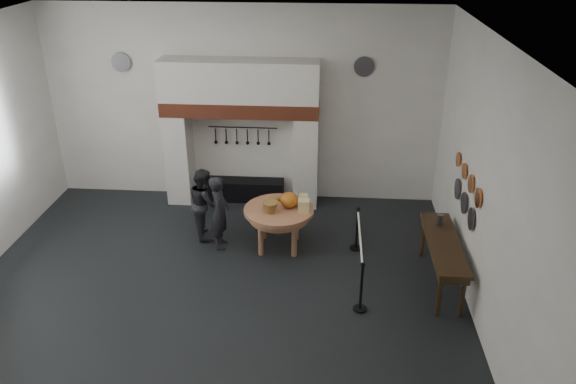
# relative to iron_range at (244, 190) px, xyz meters

# --- Properties ---
(floor) EXTENTS (9.00, 8.00, 0.02)m
(floor) POSITION_rel_iron_range_xyz_m (0.00, -3.72, -0.25)
(floor) COLOR black
(floor) RESTS_ON ground
(ceiling) EXTENTS (9.00, 8.00, 0.02)m
(ceiling) POSITION_rel_iron_range_xyz_m (0.00, -3.72, 4.25)
(ceiling) COLOR silver
(ceiling) RESTS_ON wall_back
(wall_back) EXTENTS (9.00, 0.02, 4.50)m
(wall_back) POSITION_rel_iron_range_xyz_m (0.00, 0.28, 2.00)
(wall_back) COLOR white
(wall_back) RESTS_ON floor
(wall_front) EXTENTS (9.00, 0.02, 4.50)m
(wall_front) POSITION_rel_iron_range_xyz_m (0.00, -7.72, 2.00)
(wall_front) COLOR white
(wall_front) RESTS_ON floor
(wall_right) EXTENTS (0.02, 8.00, 4.50)m
(wall_right) POSITION_rel_iron_range_xyz_m (4.50, -3.72, 2.00)
(wall_right) COLOR white
(wall_right) RESTS_ON floor
(chimney_pier_left) EXTENTS (0.55, 0.70, 2.15)m
(chimney_pier_left) POSITION_rel_iron_range_xyz_m (-1.48, -0.07, 0.82)
(chimney_pier_left) COLOR silver
(chimney_pier_left) RESTS_ON floor
(chimney_pier_right) EXTENTS (0.55, 0.70, 2.15)m
(chimney_pier_right) POSITION_rel_iron_range_xyz_m (1.48, -0.07, 0.82)
(chimney_pier_right) COLOR silver
(chimney_pier_right) RESTS_ON floor
(hearth_brick_band) EXTENTS (3.50, 0.72, 0.32)m
(hearth_brick_band) POSITION_rel_iron_range_xyz_m (0.00, -0.07, 2.06)
(hearth_brick_band) COLOR #9E442B
(hearth_brick_band) RESTS_ON chimney_pier_left
(chimney_hood) EXTENTS (3.50, 0.70, 0.90)m
(chimney_hood) POSITION_rel_iron_range_xyz_m (0.00, -0.07, 2.67)
(chimney_hood) COLOR silver
(chimney_hood) RESTS_ON hearth_brick_band
(iron_range) EXTENTS (1.90, 0.45, 0.50)m
(iron_range) POSITION_rel_iron_range_xyz_m (0.00, 0.00, 0.00)
(iron_range) COLOR black
(iron_range) RESTS_ON floor
(utensil_rail) EXTENTS (1.60, 0.02, 0.02)m
(utensil_rail) POSITION_rel_iron_range_xyz_m (0.00, 0.20, 1.50)
(utensil_rail) COLOR black
(utensil_rail) RESTS_ON wall_back
(work_table) EXTENTS (1.76, 1.76, 0.07)m
(work_table) POSITION_rel_iron_range_xyz_m (1.03, -2.10, 0.59)
(work_table) COLOR tan
(work_table) RESTS_ON floor
(pumpkin) EXTENTS (0.36, 0.36, 0.31)m
(pumpkin) POSITION_rel_iron_range_xyz_m (1.23, -2.00, 0.78)
(pumpkin) COLOR orange
(pumpkin) RESTS_ON work_table
(cheese_block_big) EXTENTS (0.22, 0.22, 0.24)m
(cheese_block_big) POSITION_rel_iron_range_xyz_m (1.53, -2.15, 0.74)
(cheese_block_big) COLOR #E9D58B
(cheese_block_big) RESTS_ON work_table
(cheese_block_small) EXTENTS (0.18, 0.18, 0.20)m
(cheese_block_small) POSITION_rel_iron_range_xyz_m (1.51, -1.85, 0.72)
(cheese_block_small) COLOR #D4D37F
(cheese_block_small) RESTS_ON work_table
(wicker_basket) EXTENTS (0.40, 0.40, 0.22)m
(wicker_basket) POSITION_rel_iron_range_xyz_m (0.88, -2.25, 0.73)
(wicker_basket) COLOR #8F5D34
(wicker_basket) RESTS_ON work_table
(bread_loaf) EXTENTS (0.31, 0.18, 0.13)m
(bread_loaf) POSITION_rel_iron_range_xyz_m (0.93, -1.75, 0.69)
(bread_loaf) COLOR #AC6C3D
(bread_loaf) RESTS_ON work_table
(visitor_near) EXTENTS (0.41, 0.59, 1.56)m
(visitor_near) POSITION_rel_iron_range_xyz_m (-0.15, -2.16, 0.53)
(visitor_near) COLOR black
(visitor_near) RESTS_ON floor
(visitor_far) EXTENTS (0.80, 0.90, 1.53)m
(visitor_far) POSITION_rel_iron_range_xyz_m (-0.55, -1.76, 0.51)
(visitor_far) COLOR #222327
(visitor_far) RESTS_ON floor
(side_table) EXTENTS (0.55, 2.20, 0.06)m
(side_table) POSITION_rel_iron_range_xyz_m (4.10, -3.19, 0.62)
(side_table) COLOR #352713
(side_table) RESTS_ON floor
(pewter_jug) EXTENTS (0.12, 0.12, 0.22)m
(pewter_jug) POSITION_rel_iron_range_xyz_m (4.10, -2.59, 0.76)
(pewter_jug) COLOR #48484D
(pewter_jug) RESTS_ON side_table
(copper_pan_a) EXTENTS (0.03, 0.34, 0.34)m
(copper_pan_a) POSITION_rel_iron_range_xyz_m (4.46, -3.52, 1.70)
(copper_pan_a) COLOR #C6662D
(copper_pan_a) RESTS_ON wall_right
(copper_pan_b) EXTENTS (0.03, 0.32, 0.32)m
(copper_pan_b) POSITION_rel_iron_range_xyz_m (4.46, -2.97, 1.70)
(copper_pan_b) COLOR #C6662D
(copper_pan_b) RESTS_ON wall_right
(copper_pan_c) EXTENTS (0.03, 0.30, 0.30)m
(copper_pan_c) POSITION_rel_iron_range_xyz_m (4.46, -2.42, 1.70)
(copper_pan_c) COLOR #C6662D
(copper_pan_c) RESTS_ON wall_right
(copper_pan_d) EXTENTS (0.03, 0.28, 0.28)m
(copper_pan_d) POSITION_rel_iron_range_xyz_m (4.46, -1.87, 1.70)
(copper_pan_d) COLOR #C6662D
(copper_pan_d) RESTS_ON wall_right
(pewter_plate_left) EXTENTS (0.03, 0.40, 0.40)m
(pewter_plate_left) POSITION_rel_iron_range_xyz_m (4.46, -3.32, 1.20)
(pewter_plate_left) COLOR #4C4C51
(pewter_plate_left) RESTS_ON wall_right
(pewter_plate_mid) EXTENTS (0.03, 0.40, 0.40)m
(pewter_plate_mid) POSITION_rel_iron_range_xyz_m (4.46, -2.72, 1.20)
(pewter_plate_mid) COLOR #4C4C51
(pewter_plate_mid) RESTS_ON wall_right
(pewter_plate_right) EXTENTS (0.03, 0.40, 0.40)m
(pewter_plate_right) POSITION_rel_iron_range_xyz_m (4.46, -2.12, 1.20)
(pewter_plate_right) COLOR #4C4C51
(pewter_plate_right) RESTS_ON wall_right
(pewter_plate_back_left) EXTENTS (0.44, 0.03, 0.44)m
(pewter_plate_back_left) POSITION_rel_iron_range_xyz_m (-2.70, 0.24, 2.95)
(pewter_plate_back_left) COLOR #4C4C51
(pewter_plate_back_left) RESTS_ON wall_back
(pewter_plate_back_right) EXTENTS (0.44, 0.03, 0.44)m
(pewter_plate_back_right) POSITION_rel_iron_range_xyz_m (2.70, 0.24, 2.95)
(pewter_plate_back_right) COLOR #4C4C51
(pewter_plate_back_right) RESTS_ON wall_back
(barrier_post_near) EXTENTS (0.05, 0.05, 0.90)m
(barrier_post_near) POSITION_rel_iron_range_xyz_m (2.61, -4.07, 0.20)
(barrier_post_near) COLOR black
(barrier_post_near) RESTS_ON floor
(barrier_post_far) EXTENTS (0.05, 0.05, 0.90)m
(barrier_post_far) POSITION_rel_iron_range_xyz_m (2.61, -2.07, 0.20)
(barrier_post_far) COLOR black
(barrier_post_far) RESTS_ON floor
(barrier_rope) EXTENTS (0.04, 2.00, 0.04)m
(barrier_rope) POSITION_rel_iron_range_xyz_m (2.61, -3.07, 0.60)
(barrier_rope) COLOR white
(barrier_rope) RESTS_ON barrier_post_near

